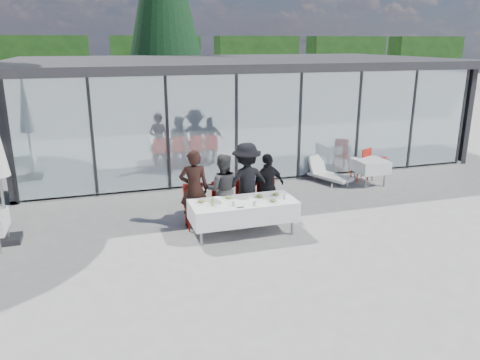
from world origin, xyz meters
name	(u,v)px	position (x,y,z in m)	size (l,w,h in m)	color
ground	(245,243)	(0.00, 0.00, 0.00)	(90.00, 90.00, 0.00)	#9A9792
pavilion	(229,94)	(2.00, 8.16, 2.15)	(14.80, 8.80, 3.44)	gray
treeline	(101,67)	(-2.00, 28.00, 2.20)	(62.50, 2.00, 4.40)	black
dining_table	(243,210)	(0.11, 0.50, 0.54)	(2.26, 0.96, 0.75)	white
diner_a	(194,189)	(-0.79, 1.22, 0.89)	(0.65, 0.65, 1.77)	black
diner_chair_a	(194,204)	(-0.79, 1.25, 0.54)	(0.44, 0.44, 0.97)	#B0170B
diner_b	(223,189)	(-0.14, 1.22, 0.82)	(0.79, 0.79, 1.63)	#464646
diner_chair_b	(222,201)	(-0.14, 1.25, 0.54)	(0.44, 0.44, 0.97)	#B0170B
diner_c	(246,183)	(0.42, 1.22, 0.92)	(1.19, 1.19, 1.84)	black
diner_chair_c	(246,198)	(0.42, 1.25, 0.54)	(0.44, 0.44, 0.97)	#B0170B
diner_d	(268,186)	(0.94, 1.22, 0.78)	(0.92, 0.92, 1.57)	black
diner_chair_d	(267,196)	(0.94, 1.25, 0.54)	(0.44, 0.44, 0.97)	#B0170B
plate_a	(201,202)	(-0.76, 0.65, 0.78)	(0.27, 0.27, 0.07)	white
plate_b	(229,198)	(-0.14, 0.72, 0.78)	(0.27, 0.27, 0.07)	white
plate_c	(260,197)	(0.53, 0.61, 0.78)	(0.27, 0.27, 0.07)	white
plate_d	(276,195)	(0.92, 0.63, 0.78)	(0.27, 0.27, 0.07)	white
plate_extra	(273,201)	(0.70, 0.24, 0.78)	(0.27, 0.27, 0.07)	white
juice_bottle	(213,202)	(-0.58, 0.39, 0.83)	(0.06, 0.06, 0.15)	#95B64B
drinking_glasses	(258,201)	(0.36, 0.26, 0.80)	(1.24, 0.29, 0.10)	silver
folded_eyeglasses	(241,207)	(-0.06, 0.12, 0.76)	(0.14, 0.03, 0.01)	black
spare_table_right	(370,166)	(4.72, 2.87, 0.55)	(0.86, 0.86, 0.74)	white
spare_chair_a	(378,153)	(5.90, 4.27, 0.54)	(0.57, 0.57, 0.97)	#B0170B
spare_chair_b	(363,162)	(4.78, 3.36, 0.54)	(0.58, 0.58, 0.97)	#B0170B
lounger	(327,173)	(3.69, 3.55, 0.26)	(1.08, 1.46, 0.72)	white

